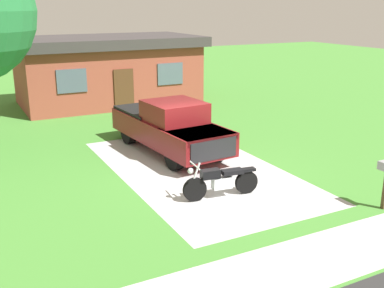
{
  "coord_description": "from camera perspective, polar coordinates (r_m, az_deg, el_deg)",
  "views": [
    {
      "loc": [
        -6.59,
        -12.39,
        5.1
      ],
      "look_at": [
        -0.2,
        -0.06,
        0.9
      ],
      "focal_mm": 43.22,
      "sensor_mm": 36.0,
      "label": 1
    }
  ],
  "objects": [
    {
      "name": "neighbor_house",
      "position": [
        25.41,
        -10.38,
        9.07
      ],
      "size": [
        9.6,
        5.6,
        3.5
      ],
      "color": "brown",
      "rests_on": "ground"
    },
    {
      "name": "motorcycle",
      "position": [
        12.7,
        3.55,
        -4.58
      ],
      "size": [
        2.21,
        0.7,
        1.09
      ],
      "color": "black",
      "rests_on": "ground"
    },
    {
      "name": "pickup_truck",
      "position": [
        16.55,
        -2.94,
        2.29
      ],
      "size": [
        2.46,
        5.76,
        1.9
      ],
      "color": "black",
      "rests_on": "ground"
    },
    {
      "name": "driveway_pad",
      "position": [
        14.93,
        0.57,
        -3.14
      ],
      "size": [
        4.86,
        8.91,
        0.01
      ],
      "primitive_type": "cube",
      "color": "#AEAEAE",
      "rests_on": "ground"
    },
    {
      "name": "sidewalk_strip",
      "position": [
        10.5,
        16.53,
        -12.99
      ],
      "size": [
        36.0,
        1.8,
        0.01
      ],
      "primitive_type": "cube",
      "color": "#B6B6B1",
      "rests_on": "ground"
    },
    {
      "name": "ground_plane",
      "position": [
        14.93,
        0.57,
        -3.15
      ],
      "size": [
        80.0,
        80.0,
        0.0
      ],
      "primitive_type": "plane",
      "color": "#418130"
    }
  ]
}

